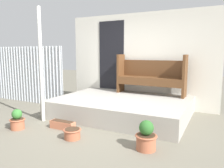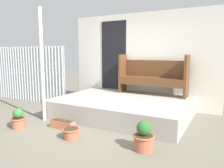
% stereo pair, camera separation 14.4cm
% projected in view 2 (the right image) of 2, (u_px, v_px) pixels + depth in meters
% --- Properties ---
extents(ground_plane, '(24.00, 24.00, 0.00)m').
position_uv_depth(ground_plane, '(94.00, 128.00, 4.39)').
color(ground_plane, '#706B5B').
extents(porch_slab, '(3.09, 2.23, 0.42)m').
position_uv_depth(porch_slab, '(123.00, 107.00, 5.29)').
color(porch_slab, '#A8A399').
rests_on(porch_slab, ground_plane).
extents(house_wall, '(4.29, 0.08, 2.60)m').
position_uv_depth(house_wall, '(140.00, 60.00, 6.14)').
color(house_wall, white).
rests_on(house_wall, ground_plane).
extents(fence_corrugated, '(3.00, 0.05, 1.70)m').
position_uv_depth(fence_corrugated, '(27.00, 74.00, 6.80)').
color(fence_corrugated, '#ADB2B7').
rests_on(fence_corrugated, ground_plane).
extents(support_post, '(0.07, 0.07, 2.47)m').
position_uv_depth(support_post, '(42.00, 65.00, 4.76)').
color(support_post, white).
rests_on(support_post, ground_plane).
extents(bench, '(1.81, 0.45, 1.05)m').
position_uv_depth(bench, '(153.00, 75.00, 5.71)').
color(bench, brown).
rests_on(bench, porch_slab).
extents(flower_pot_left, '(0.30, 0.30, 0.41)m').
position_uv_depth(flower_pot_left, '(18.00, 119.00, 4.39)').
color(flower_pot_left, '#B26042').
rests_on(flower_pot_left, ground_plane).
extents(flower_pot_middle, '(0.32, 0.32, 0.18)m').
position_uv_depth(flower_pot_middle, '(71.00, 133.00, 3.87)').
color(flower_pot_middle, '#B26042').
rests_on(flower_pot_middle, ground_plane).
extents(flower_pot_right, '(0.35, 0.35, 0.47)m').
position_uv_depth(flower_pot_right, '(144.00, 137.00, 3.38)').
color(flower_pot_right, '#B26042').
rests_on(flower_pot_right, ground_plane).
extents(planter_box_rect, '(0.53, 0.16, 0.17)m').
position_uv_depth(planter_box_rect, '(63.00, 124.00, 4.38)').
color(planter_box_rect, '#C67251').
rests_on(planter_box_rect, ground_plane).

